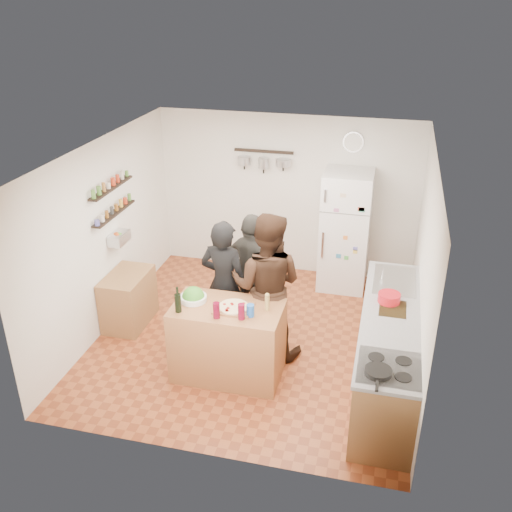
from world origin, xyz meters
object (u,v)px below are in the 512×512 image
(wine_bottle, at_px, (178,303))
(skillet, at_px, (378,372))
(salad_bowl, at_px, (193,298))
(side_table, at_px, (128,299))
(person_center, at_px, (267,286))
(person_left, at_px, (224,284))
(red_bowl, at_px, (389,298))
(person_back, at_px, (252,274))
(salt_canister, at_px, (250,310))
(wall_clock, at_px, (353,142))
(prep_island, at_px, (228,341))
(fridge, at_px, (345,231))
(counter_run, at_px, (388,351))
(pepper_mill, at_px, (267,303))

(wine_bottle, bearing_deg, skillet, -15.60)
(salad_bowl, distance_m, side_table, 1.51)
(salad_bowl, relative_size, wine_bottle, 1.41)
(wine_bottle, bearing_deg, side_table, 138.98)
(side_table, bearing_deg, person_center, -5.89)
(skillet, bearing_deg, salad_bowl, 157.41)
(person_left, height_order, red_bowl, person_left)
(person_back, xyz_separation_m, side_table, (-1.66, -0.26, -0.45))
(salad_bowl, distance_m, person_center, 0.90)
(salt_canister, height_order, person_center, person_center)
(wall_clock, bearing_deg, skillet, -80.05)
(person_back, height_order, wall_clock, wall_clock)
(prep_island, bearing_deg, person_left, 109.84)
(wine_bottle, height_order, side_table, wine_bottle)
(wine_bottle, distance_m, red_bowl, 2.39)
(person_back, xyz_separation_m, skillet, (1.68, -1.86, 0.13))
(fridge, bearing_deg, red_bowl, -70.67)
(person_center, height_order, counter_run, person_center)
(counter_run, bearing_deg, pepper_mill, -172.17)
(salt_canister, height_order, counter_run, salt_canister)
(person_left, height_order, person_center, person_center)
(salad_bowl, xyz_separation_m, side_table, (-1.20, 0.71, -0.58))
(fridge, xyz_separation_m, side_table, (-2.69, -1.78, -0.54))
(side_table, bearing_deg, person_back, 8.96)
(counter_run, relative_size, fridge, 1.46)
(salad_bowl, distance_m, fridge, 2.90)
(pepper_mill, xyz_separation_m, side_table, (-2.07, 0.71, -0.63))
(wine_bottle, relative_size, wall_clock, 0.73)
(wine_bottle, relative_size, pepper_mill, 1.30)
(prep_island, height_order, salad_bowl, salad_bowl)
(wine_bottle, xyz_separation_m, person_center, (0.83, 0.78, -0.09))
(person_center, height_order, skillet, person_center)
(wine_bottle, bearing_deg, red_bowl, 18.59)
(wine_bottle, bearing_deg, wall_clock, 63.11)
(red_bowl, height_order, side_table, red_bowl)
(red_bowl, relative_size, fridge, 0.14)
(person_center, bearing_deg, salt_canister, 88.53)
(person_back, bearing_deg, red_bowl, -169.10)
(prep_island, height_order, salt_canister, salt_canister)
(salad_bowl, distance_m, red_bowl, 2.24)
(person_left, bearing_deg, fridge, -115.24)
(skillet, bearing_deg, salt_canister, 153.09)
(salad_bowl, relative_size, side_table, 0.38)
(person_back, distance_m, fridge, 1.84)
(red_bowl, bearing_deg, person_center, 179.41)
(prep_island, relative_size, salt_canister, 8.85)
(red_bowl, xyz_separation_m, fridge, (-0.70, 2.00, -0.07))
(counter_run, bearing_deg, side_table, 171.40)
(wine_bottle, relative_size, side_table, 0.27)
(salt_canister, height_order, side_table, salt_canister)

